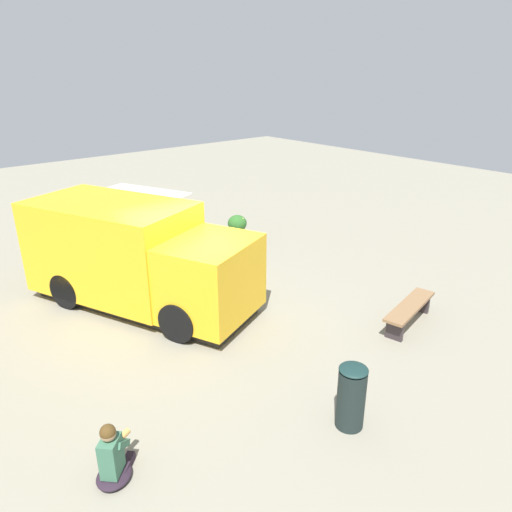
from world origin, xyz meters
TOP-DOWN VIEW (x-y plane):
  - ground_plane at (0.00, 0.00)m, footprint 40.00×40.00m
  - food_truck at (0.76, -1.35)m, footprint 3.73×5.50m
  - person_customer at (3.38, 2.87)m, footprint 0.73×0.71m
  - planter_flowering_near at (-3.55, -3.20)m, footprint 0.58×0.58m
  - planter_flowering_far at (-2.46, -3.73)m, footprint 0.55×0.55m
  - plaza_bench at (-2.97, 3.17)m, footprint 1.84×0.74m
  - trash_bin at (0.31, 4.25)m, footprint 0.43×0.43m

SIDE VIEW (x-z plane):
  - ground_plane at x=0.00m, z-range 0.00..0.00m
  - person_customer at x=3.38m, z-range -0.11..0.77m
  - plaza_bench at x=-2.97m, z-range 0.12..0.58m
  - planter_flowering_far at x=-2.46m, z-range 0.01..0.74m
  - planter_flowering_near at x=-3.55m, z-range 0.02..0.80m
  - trash_bin at x=0.31m, z-range 0.01..1.03m
  - food_truck at x=0.76m, z-range -0.05..2.22m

